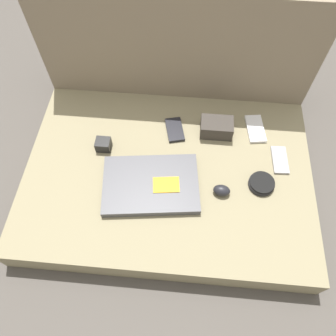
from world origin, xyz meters
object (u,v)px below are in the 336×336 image
(laptop, at_px, (151,184))
(speaker_puck, at_px, (262,183))
(phone_black, at_px, (175,130))
(camera_pouch, at_px, (217,127))
(phone_silver, at_px, (255,129))
(phone_small, at_px, (280,160))
(charger_brick, at_px, (103,144))
(computer_mouse, at_px, (222,190))

(laptop, height_order, speaker_puck, laptop)
(phone_black, distance_m, camera_pouch, 0.16)
(phone_silver, xyz_separation_m, camera_pouch, (-0.15, -0.03, 0.02))
(phone_black, relative_size, phone_small, 1.04)
(phone_small, bearing_deg, charger_brick, 177.41)
(laptop, relative_size, computer_mouse, 5.70)
(speaker_puck, distance_m, phone_silver, 0.24)
(laptop, xyz_separation_m, phone_silver, (0.38, 0.28, -0.01))
(computer_mouse, bearing_deg, phone_small, 41.09)
(laptop, xyz_separation_m, phone_black, (0.06, 0.25, -0.01))
(speaker_puck, bearing_deg, phone_silver, 92.11)
(camera_pouch, bearing_deg, charger_brick, -165.31)
(laptop, bearing_deg, computer_mouse, -7.98)
(computer_mouse, height_order, phone_black, computer_mouse)
(speaker_puck, xyz_separation_m, phone_small, (0.07, 0.11, -0.01))
(phone_small, distance_m, camera_pouch, 0.26)
(phone_black, distance_m, phone_small, 0.41)
(phone_small, bearing_deg, phone_black, 162.77)
(speaker_puck, distance_m, phone_black, 0.38)
(laptop, bearing_deg, charger_brick, 135.93)
(computer_mouse, height_order, camera_pouch, camera_pouch)
(computer_mouse, relative_size, speaker_puck, 0.69)
(speaker_puck, xyz_separation_m, phone_silver, (-0.01, 0.24, -0.01))
(phone_black, height_order, camera_pouch, camera_pouch)
(phone_silver, relative_size, phone_small, 1.15)
(laptop, relative_size, phone_small, 3.02)
(laptop, distance_m, computer_mouse, 0.24)
(computer_mouse, height_order, phone_silver, computer_mouse)
(phone_silver, bearing_deg, computer_mouse, -122.32)
(computer_mouse, bearing_deg, phone_silver, 71.28)
(phone_black, relative_size, camera_pouch, 1.01)
(computer_mouse, relative_size, phone_silver, 0.46)
(camera_pouch, bearing_deg, phone_silver, 9.67)
(laptop, height_order, phone_black, laptop)
(speaker_puck, bearing_deg, computer_mouse, -162.85)
(laptop, xyz_separation_m, charger_brick, (-0.19, 0.15, 0.01))
(computer_mouse, distance_m, charger_brick, 0.46)
(phone_small, relative_size, charger_brick, 2.19)
(speaker_puck, relative_size, camera_pouch, 0.75)
(phone_black, xyz_separation_m, camera_pouch, (0.16, 0.01, 0.02))
(phone_black, bearing_deg, phone_small, -28.45)
(computer_mouse, xyz_separation_m, phone_black, (-0.18, 0.25, -0.01))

